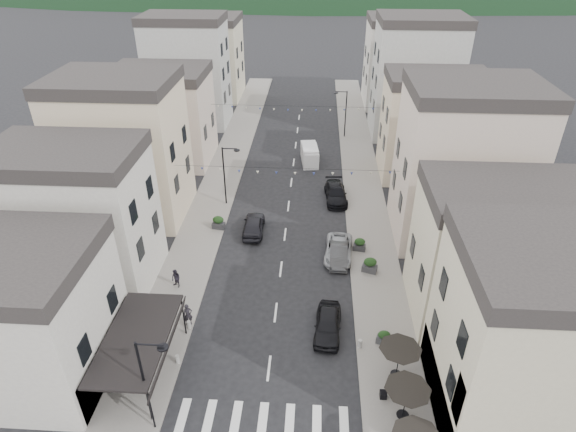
% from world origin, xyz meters
% --- Properties ---
extents(sidewalk_left, '(4.00, 76.00, 0.12)m').
position_xyz_m(sidewalk_left, '(-7.50, 32.00, 0.06)').
color(sidewalk_left, slate).
rests_on(sidewalk_left, ground).
extents(sidewalk_right, '(4.00, 76.00, 0.12)m').
position_xyz_m(sidewalk_right, '(7.50, 32.00, 0.06)').
color(sidewalk_right, slate).
rests_on(sidewalk_right, ground).
extents(bistro_building, '(10.00, 8.00, 10.00)m').
position_xyz_m(bistro_building, '(14.50, 4.00, 5.00)').
color(bistro_building, '#C2B89A').
rests_on(bistro_building, ground).
extents(boutique_awning, '(3.77, 7.50, 3.28)m').
position_xyz_m(boutique_awning, '(-7.25, 5.00, 3.11)').
color(boutique_awning, black).
rests_on(boutique_awning, ground).
extents(buildings_row_left, '(10.20, 54.16, 14.00)m').
position_xyz_m(buildings_row_left, '(-14.50, 37.75, 6.12)').
color(buildings_row_left, '#BBB4AB').
rests_on(buildings_row_left, ground).
extents(buildings_row_right, '(10.20, 54.16, 14.50)m').
position_xyz_m(buildings_row_right, '(14.50, 36.59, 6.32)').
color(buildings_row_right, '#C2B89A').
rests_on(buildings_row_right, ground).
extents(cafe_terrace, '(2.50, 8.10, 2.53)m').
position_xyz_m(cafe_terrace, '(7.70, 2.80, 2.36)').
color(cafe_terrace, black).
rests_on(cafe_terrace, ground).
extents(streetlamp_left_near, '(1.70, 0.56, 6.00)m').
position_xyz_m(streetlamp_left_near, '(-5.82, 2.00, 3.70)').
color(streetlamp_left_near, black).
rests_on(streetlamp_left_near, ground).
extents(streetlamp_left_far, '(1.70, 0.56, 6.00)m').
position_xyz_m(streetlamp_left_far, '(-5.82, 26.00, 3.70)').
color(streetlamp_left_far, black).
rests_on(streetlamp_left_far, ground).
extents(streetlamp_right_far, '(1.70, 0.56, 6.00)m').
position_xyz_m(streetlamp_right_far, '(5.82, 44.00, 3.70)').
color(streetlamp_right_far, black).
rests_on(streetlamp_right_far, ground).
extents(bollards, '(11.66, 10.26, 0.60)m').
position_xyz_m(bollards, '(0.00, 5.50, 0.42)').
color(bollards, gray).
rests_on(bollards, ground).
extents(bunting_near, '(19.00, 0.28, 0.62)m').
position_xyz_m(bunting_near, '(0.00, 22.00, 5.65)').
color(bunting_near, black).
rests_on(bunting_near, ground).
extents(bunting_far, '(19.00, 0.28, 0.62)m').
position_xyz_m(bunting_far, '(0.00, 38.00, 5.65)').
color(bunting_far, black).
rests_on(bunting_far, ground).
extents(parked_car_a, '(2.03, 4.39, 1.46)m').
position_xyz_m(parked_car_a, '(3.64, 9.30, 0.73)').
color(parked_car_a, black).
rests_on(parked_car_a, ground).
extents(parked_car_b, '(1.52, 4.09, 1.34)m').
position_xyz_m(parked_car_b, '(4.60, 17.50, 0.67)').
color(parked_car_b, '#343436').
rests_on(parked_car_b, ground).
extents(parked_car_c, '(2.54, 4.85, 1.30)m').
position_xyz_m(parked_car_c, '(4.60, 18.02, 0.65)').
color(parked_car_c, '#9C9FA5').
rests_on(parked_car_c, ground).
extents(parked_car_d, '(2.40, 5.10, 1.44)m').
position_xyz_m(parked_car_d, '(4.60, 27.53, 0.72)').
color(parked_car_d, black).
rests_on(parked_car_d, ground).
extents(parked_car_e, '(1.87, 4.45, 1.50)m').
position_xyz_m(parked_car_e, '(-2.80, 21.20, 0.75)').
color(parked_car_e, black).
rests_on(parked_car_e, ground).
extents(delivery_van, '(2.22, 4.52, 2.08)m').
position_xyz_m(delivery_van, '(1.81, 36.15, 1.02)').
color(delivery_van, silver).
rests_on(delivery_van, ground).
extents(pedestrian_a, '(0.73, 0.63, 1.69)m').
position_xyz_m(pedestrian_a, '(-5.80, 9.38, 0.96)').
color(pedestrian_a, black).
rests_on(pedestrian_a, sidewalk_left).
extents(pedestrian_b, '(0.93, 0.87, 1.53)m').
position_xyz_m(pedestrian_b, '(-7.65, 13.24, 0.88)').
color(pedestrian_b, '#25212C').
rests_on(pedestrian_b, sidewalk_left).
extents(planter_la, '(0.92, 0.57, 0.99)m').
position_xyz_m(planter_la, '(-8.04, 8.92, 0.60)').
color(planter_la, '#2E2E31').
rests_on(planter_la, sidewalk_left).
extents(planter_lb, '(1.19, 0.78, 1.24)m').
position_xyz_m(planter_lb, '(-6.00, 21.48, 0.72)').
color(planter_lb, '#2C2B2E').
rests_on(planter_lb, sidewalk_left).
extents(planter_ra, '(1.03, 0.77, 1.03)m').
position_xyz_m(planter_ra, '(7.26, 8.44, 0.62)').
color(planter_ra, '#313134').
rests_on(planter_ra, sidewalk_right).
extents(planter_rb, '(1.29, 0.95, 1.29)m').
position_xyz_m(planter_rb, '(6.99, 15.98, 0.75)').
color(planter_rb, '#2F2F31').
rests_on(planter_rb, sidewalk_right).
extents(planter_rc, '(1.10, 0.71, 1.15)m').
position_xyz_m(planter_rc, '(6.38, 18.87, 0.68)').
color(planter_rc, '#2B2B2E').
rests_on(planter_rc, sidewalk_right).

